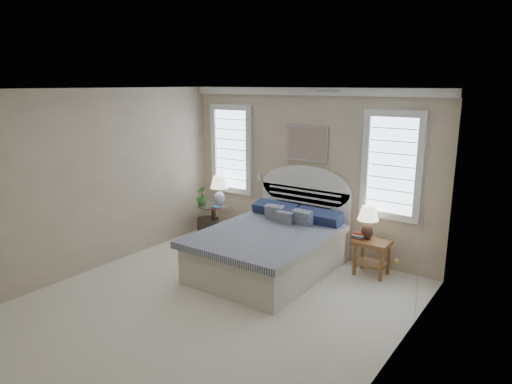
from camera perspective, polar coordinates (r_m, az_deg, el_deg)
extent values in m
cube|color=beige|center=(5.99, -5.89, -14.09)|extent=(4.50, 5.00, 0.01)
cube|color=white|center=(5.32, -6.60, 12.67)|extent=(4.50, 5.00, 0.01)
cube|color=beige|center=(7.51, 6.43, 2.51)|extent=(4.50, 0.02, 2.70)
cube|color=beige|center=(7.16, -19.91, 1.23)|extent=(0.02, 5.00, 2.70)
cube|color=beige|center=(4.41, 16.45, -5.82)|extent=(0.02, 5.00, 2.70)
cube|color=silver|center=(7.35, 6.55, 12.39)|extent=(4.50, 0.08, 0.12)
cube|color=#B2B2B2|center=(5.32, 9.36, 12.36)|extent=(0.30, 0.20, 0.02)
cube|color=silver|center=(8.03, 0.40, 1.84)|extent=(0.08, 0.01, 0.12)
cube|color=#C9E2FF|center=(8.30, -3.04, 5.36)|extent=(0.90, 0.06, 1.60)
cube|color=#C9E2FF|center=(6.90, 16.65, 3.16)|extent=(0.90, 0.06, 1.60)
cube|color=silver|center=(7.40, 6.38, 6.03)|extent=(0.74, 0.04, 0.58)
cube|color=white|center=(5.56, 20.20, -3.73)|extent=(0.02, 1.80, 2.40)
cube|color=beige|center=(6.84, 1.42, -7.89)|extent=(1.60, 2.10, 0.55)
cube|color=navy|center=(6.70, 1.20, -5.51)|extent=(1.72, 2.15, 0.10)
cube|color=silver|center=(7.65, 6.06, -3.45)|extent=(1.62, 0.08, 1.10)
cube|color=#1D2748|center=(7.57, 2.41, -2.16)|extent=(0.75, 0.31, 0.23)
cube|color=#1D2748|center=(7.19, 7.79, -3.13)|extent=(0.75, 0.31, 0.23)
cube|color=navy|center=(7.31, 2.42, -2.89)|extent=(0.33, 0.20, 0.34)
cube|color=navy|center=(7.06, 5.84, -3.54)|extent=(0.33, 0.20, 0.34)
cube|color=navy|center=(7.11, 3.68, -3.56)|extent=(0.28, 0.14, 0.29)
cylinder|color=black|center=(8.41, -5.26, -5.70)|extent=(0.32, 0.32, 0.03)
cylinder|color=black|center=(8.32, -5.30, -3.84)|extent=(0.08, 0.08, 0.60)
cylinder|color=silver|center=(8.23, -5.35, -1.72)|extent=(0.56, 0.56, 0.02)
cube|color=brown|center=(6.90, 14.36, -6.14)|extent=(0.50, 0.40, 0.06)
cube|color=brown|center=(7.02, 14.21, -8.61)|extent=(0.44, 0.34, 0.03)
cube|color=brown|center=(6.93, 12.23, -8.28)|extent=(0.04, 0.04, 0.47)
cube|color=brown|center=(7.19, 13.18, -7.52)|extent=(0.04, 0.04, 0.47)
cube|color=brown|center=(6.80, 15.36, -8.89)|extent=(0.04, 0.04, 0.47)
cube|color=brown|center=(7.07, 16.21, -8.09)|extent=(0.04, 0.04, 0.47)
cylinder|color=black|center=(8.43, -5.99, -4.49)|extent=(0.52, 0.52, 0.36)
cylinder|color=white|center=(8.28, -4.57, -1.44)|extent=(0.11, 0.11, 0.03)
ellipsoid|color=white|center=(8.26, -4.59, -0.75)|extent=(0.20, 0.20, 0.25)
cylinder|color=gold|center=(8.22, -4.61, 0.27)|extent=(0.03, 0.03, 0.09)
cylinder|color=black|center=(6.95, 13.69, -5.60)|extent=(0.13, 0.13, 0.03)
ellipsoid|color=black|center=(6.92, 13.74, -4.83)|extent=(0.24, 0.24, 0.23)
cylinder|color=gold|center=(6.87, 13.80, -3.68)|extent=(0.03, 0.03, 0.09)
imported|color=#39762F|center=(8.23, -6.82, -0.49)|extent=(0.23, 0.23, 0.34)
cube|color=maroon|center=(7.97, -4.93, -2.07)|extent=(0.20, 0.16, 0.02)
cube|color=navy|center=(7.96, -4.93, -1.90)|extent=(0.18, 0.15, 0.02)
cube|color=maroon|center=(6.93, 12.73, -5.62)|extent=(0.18, 0.14, 0.02)
cube|color=navy|center=(6.92, 12.74, -5.43)|extent=(0.17, 0.13, 0.02)
cube|color=beige|center=(6.91, 12.75, -5.23)|extent=(0.16, 0.12, 0.02)
cube|color=maroon|center=(6.90, 12.76, -5.04)|extent=(0.15, 0.11, 0.02)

